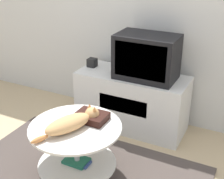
{
  "coord_description": "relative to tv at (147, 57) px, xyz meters",
  "views": [
    {
      "loc": [
        1.16,
        -1.73,
        1.78
      ],
      "look_at": [
        0.07,
        0.44,
        0.65
      ],
      "focal_mm": 50.0,
      "sensor_mm": 36.0,
      "label": 1
    }
  ],
  "objects": [
    {
      "name": "ground_plane",
      "position": [
        -0.18,
        -0.94,
        -0.81
      ],
      "size": [
        12.0,
        12.0,
        0.0
      ],
      "primitive_type": "plane",
      "color": "tan"
    },
    {
      "name": "rug",
      "position": [
        -0.18,
        -0.94,
        -0.8
      ],
      "size": [
        2.0,
        1.22,
        0.02
      ],
      "color": "#4C423D",
      "rests_on": "ground_plane"
    },
    {
      "name": "tv_stand",
      "position": [
        -0.15,
        0.01,
        -0.51
      ],
      "size": [
        1.13,
        0.47,
        0.59
      ],
      "color": "silver",
      "rests_on": "ground_plane"
    },
    {
      "name": "tv",
      "position": [
        0.0,
        0.0,
        0.0
      ],
      "size": [
        0.59,
        0.36,
        0.43
      ],
      "color": "black",
      "rests_on": "tv_stand"
    },
    {
      "name": "speaker",
      "position": [
        -0.63,
        0.03,
        -0.17
      ],
      "size": [
        0.09,
        0.09,
        0.09
      ],
      "color": "black",
      "rests_on": "tv_stand"
    },
    {
      "name": "coffee_table",
      "position": [
        -0.22,
        -0.95,
        -0.49
      ],
      "size": [
        0.73,
        0.73,
        0.47
      ],
      "color": "#B2B2B7",
      "rests_on": "rug"
    },
    {
      "name": "dvd_box",
      "position": [
        -0.15,
        -0.8,
        -0.29
      ],
      "size": [
        0.25,
        0.19,
        0.06
      ],
      "color": "black",
      "rests_on": "coffee_table"
    },
    {
      "name": "cat",
      "position": [
        -0.22,
        -0.98,
        -0.26
      ],
      "size": [
        0.3,
        0.57,
        0.14
      ],
      "rotation": [
        0.0,
        0.0,
        1.17
      ],
      "color": "tan",
      "rests_on": "coffee_table"
    }
  ]
}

